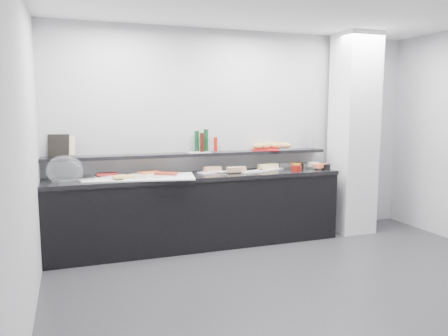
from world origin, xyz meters
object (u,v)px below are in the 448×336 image
object	(u,v)px
sandwich_plate_mid	(254,172)
condiment_tray	(199,152)
cloche_base	(75,179)
carafe	(310,138)
framed_print	(58,146)
bread_tray	(265,150)

from	to	relation	value
sandwich_plate_mid	condiment_tray	world-z (taller)	condiment_tray
cloche_base	condiment_tray	size ratio (longest dim) A/B	1.41
cloche_base	carafe	bearing A→B (deg)	-5.27
cloche_base	carafe	distance (m)	3.12
framed_print	carafe	world-z (taller)	carafe
bread_tray	condiment_tray	bearing A→B (deg)	-157.05
sandwich_plate_mid	framed_print	distance (m)	2.36
condiment_tray	bread_tray	distance (m)	0.93
sandwich_plate_mid	framed_print	size ratio (longest dim) A/B	1.39
framed_print	carafe	bearing A→B (deg)	14.12
condiment_tray	cloche_base	bearing A→B (deg)	-179.23
cloche_base	sandwich_plate_mid	distance (m)	2.15
condiment_tray	bread_tray	size ratio (longest dim) A/B	0.78
framed_print	bread_tray	world-z (taller)	framed_print
cloche_base	sandwich_plate_mid	world-z (taller)	cloche_base
cloche_base	sandwich_plate_mid	size ratio (longest dim) A/B	1.07
bread_tray	carafe	xyz separation A→B (m)	(0.68, 0.01, 0.14)
condiment_tray	bread_tray	xyz separation A→B (m)	(0.93, 0.03, 0.00)
condiment_tray	carafe	world-z (taller)	carafe
framed_print	sandwich_plate_mid	bearing A→B (deg)	7.79
cloche_base	carafe	size ratio (longest dim) A/B	1.29
cloche_base	sandwich_plate_mid	xyz separation A→B (m)	(2.14, -0.04, -0.01)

